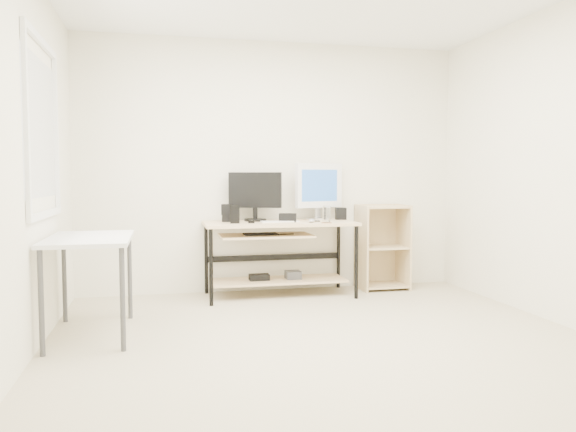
# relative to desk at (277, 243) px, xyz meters

# --- Properties ---
(room) EXTENTS (4.01, 4.01, 2.62)m
(room) POSITION_rel_desk_xyz_m (-0.11, -1.62, 0.78)
(room) COLOR #C2B595
(room) RESTS_ON ground
(desk) EXTENTS (1.50, 0.65, 0.75)m
(desk) POSITION_rel_desk_xyz_m (0.00, 0.00, 0.00)
(desk) COLOR beige
(desk) RESTS_ON ground
(side_table) EXTENTS (0.60, 1.00, 0.75)m
(side_table) POSITION_rel_desk_xyz_m (-1.65, -1.06, 0.13)
(side_table) COLOR white
(side_table) RESTS_ON ground
(shelf_unit) EXTENTS (0.50, 0.40, 0.90)m
(shelf_unit) POSITION_rel_desk_xyz_m (1.18, 0.16, -0.09)
(shelf_unit) COLOR #DDC18A
(shelf_unit) RESTS_ON ground
(black_monitor) EXTENTS (0.53, 0.23, 0.49)m
(black_monitor) POSITION_rel_desk_xyz_m (-0.19, 0.15, 0.49)
(black_monitor) COLOR black
(black_monitor) RESTS_ON desk
(white_imac) EXTENTS (0.54, 0.22, 0.59)m
(white_imac) POSITION_rel_desk_xyz_m (0.49, 0.19, 0.55)
(white_imac) COLOR silver
(white_imac) RESTS_ON desk
(keyboard) EXTENTS (0.38, 0.12, 0.01)m
(keyboard) POSITION_rel_desk_xyz_m (0.02, -0.05, 0.22)
(keyboard) COLOR white
(keyboard) RESTS_ON desk
(mouse) EXTENTS (0.10, 0.12, 0.03)m
(mouse) POSITION_rel_desk_xyz_m (0.31, -0.17, 0.23)
(mouse) COLOR #AAAAAF
(mouse) RESTS_ON desk
(center_speaker) EXTENTS (0.19, 0.12, 0.09)m
(center_speaker) POSITION_rel_desk_xyz_m (0.10, -0.04, 0.25)
(center_speaker) COLOR black
(center_speaker) RESTS_ON desk
(speaker_left) EXTENTS (0.11, 0.11, 0.18)m
(speaker_left) POSITION_rel_desk_xyz_m (-0.49, 0.12, 0.30)
(speaker_left) COLOR black
(speaker_left) RESTS_ON desk
(speaker_right) EXTENTS (0.12, 0.12, 0.13)m
(speaker_right) POSITION_rel_desk_xyz_m (0.71, 0.14, 0.27)
(speaker_right) COLOR black
(speaker_right) RESTS_ON desk
(audio_controller) EXTENTS (0.09, 0.06, 0.18)m
(audio_controller) POSITION_rel_desk_xyz_m (-0.44, -0.10, 0.30)
(audio_controller) COLOR black
(audio_controller) RESTS_ON desk
(volume_puck) EXTENTS (0.08, 0.08, 0.03)m
(volume_puck) POSITION_rel_desk_xyz_m (-0.28, -0.11, 0.22)
(volume_puck) COLOR black
(volume_puck) RESTS_ON desk
(smartphone) EXTENTS (0.07, 0.12, 0.01)m
(smartphone) POSITION_rel_desk_xyz_m (0.40, -0.02, 0.22)
(smartphone) COLOR black
(smartphone) RESTS_ON desk
(coaster) EXTENTS (0.11, 0.11, 0.01)m
(coaster) POSITION_rel_desk_xyz_m (0.44, -0.26, 0.21)
(coaster) COLOR #B07A4F
(coaster) RESTS_ON desk
(drinking_glass) EXTENTS (0.09, 0.09, 0.16)m
(drinking_glass) POSITION_rel_desk_xyz_m (0.44, -0.26, 0.30)
(drinking_glass) COLOR white
(drinking_glass) RESTS_ON coaster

